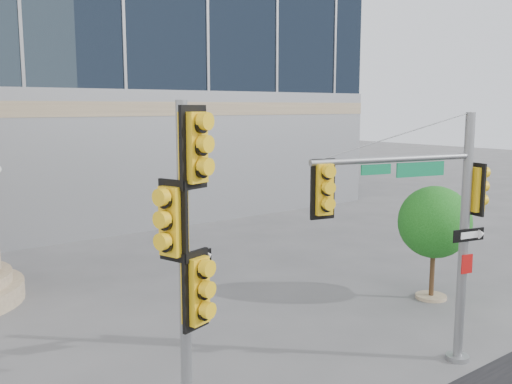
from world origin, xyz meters
TOP-DOWN VIEW (x-y plane):
  - ground at (0.00, 0.00)m, footprint 120.00×120.00m
  - main_signal_pole at (1.19, -1.28)m, footprint 3.95×1.28m
  - secondary_signal_pole at (-3.52, 0.05)m, footprint 1.01×0.72m
  - street_tree at (5.03, 1.22)m, footprint 2.03×1.98m

SIDE VIEW (x-z plane):
  - ground at x=0.00m, z-range 0.00..0.00m
  - street_tree at x=5.03m, z-range 0.50..3.66m
  - secondary_signal_pole at x=-3.52m, z-range 0.47..5.88m
  - main_signal_pole at x=1.19m, z-range 0.62..5.81m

